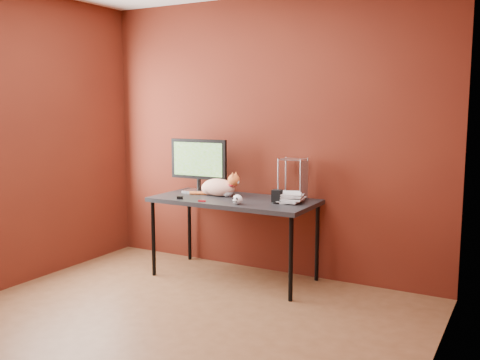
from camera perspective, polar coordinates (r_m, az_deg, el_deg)
The scene contains 11 objects.
room at distance 3.59m, azimuth -9.42°, elevation 5.49°, with size 3.52×3.52×2.61m.
desk at distance 4.89m, azimuth -0.65°, elevation -2.57°, with size 1.50×0.70×0.75m.
monitor at distance 5.20m, azimuth -4.43°, elevation 1.83°, with size 0.60×0.20×0.52m.
cat at distance 5.02m, azimuth -2.28°, elevation -0.76°, with size 0.51×0.21×0.24m.
skull_mug at distance 4.59m, azimuth -0.27°, elevation -2.08°, with size 0.09×0.09×0.08m.
speaker at distance 4.65m, azimuth 3.97°, elevation -1.82°, with size 0.10×0.10×0.12m.
book_stack at distance 4.68m, azimuth 4.66°, elevation 3.55°, with size 0.25×0.29×0.97m.
wire_rack at distance 4.86m, azimuth 5.66°, elevation 0.14°, with size 0.23×0.19×0.37m.
pocket_knife at distance 4.73m, azimuth -4.08°, elevation -2.24°, with size 0.07×0.02×0.01m, color #A50C14.
black_gadget at distance 4.88m, azimuth -6.43°, elevation -1.89°, with size 0.05×0.03×0.03m, color black.
washer at distance 4.69m, azimuth -0.46°, elevation -2.37°, with size 0.04×0.04×0.00m, color #A7A8AC.
Camera 1 is at (2.22, -2.82, 1.59)m, focal length 40.00 mm.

